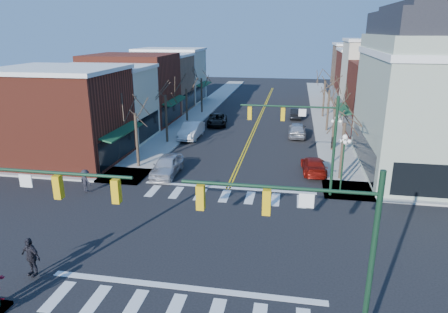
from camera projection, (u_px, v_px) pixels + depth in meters
The scene contains 34 objects.
ground at pixel (206, 239), 22.73m from camera, with size 160.00×160.00×0.00m, color black.
sidewalk_left at pixel (167, 140), 42.93m from camera, with size 3.50×70.00×0.15m, color #9E9B93.
sidewalk_right at pixel (334, 148), 40.00m from camera, with size 3.50×70.00×0.15m, color #9E9B93.
bldg_left_brick_a at pixel (63, 117), 35.13m from camera, with size 10.00×8.50×8.00m, color maroon.
bldg_left_stucco_a at pixel (103, 105), 42.47m from camera, with size 10.00×7.00×7.50m, color beige.
bldg_left_brick_b at pixel (132, 89), 49.82m from camera, with size 10.00×9.00×8.50m, color maroon.
bldg_left_tan at pixel (155, 84), 57.67m from camera, with size 10.00×7.50×7.80m, color #976F53.
bldg_left_stucco_b at pixel (171, 76), 64.88m from camera, with size 10.00×8.00×8.20m, color beige.
bldg_right_brick_a at pixel (397, 101), 43.07m from camera, with size 10.00×8.50×8.00m, color maroon.
bldg_right_stucco at pixel (384, 83), 50.04m from camera, with size 10.00×7.00×10.00m, color beige.
bldg_right_brick_b at pixel (373, 82), 57.30m from camera, with size 10.00×8.00×8.50m, color maroon.
bldg_right_tan at pixel (364, 74), 64.73m from camera, with size 10.00×8.00×9.00m, color #976F53.
victorian_corner at pixel (448, 92), 31.55m from camera, with size 12.25×14.25×13.30m.
traffic_mast_near_left at pixel (21, 212), 15.28m from camera, with size 6.60×0.28×7.20m.
traffic_mast_near_right at pixel (317, 237), 13.43m from camera, with size 6.60×0.28×7.20m.
traffic_mast_far_right at pixel (307, 131), 27.31m from camera, with size 6.60×0.28×7.20m.
lamppost_corner at pixel (344, 153), 28.43m from camera, with size 0.36×0.36×4.33m.
lamppost_midblock at pixel (336, 131), 34.52m from camera, with size 0.36×0.36×4.33m.
tree_left_a at pixel (137, 141), 33.73m from camera, with size 0.24×0.24×4.76m, color #382B21.
tree_left_b at pixel (166, 119), 41.19m from camera, with size 0.24×0.24×5.04m, color #382B21.
tree_left_c at pixel (187, 108), 48.77m from camera, with size 0.24×0.24×4.55m, color #382B21.
tree_left_d at pixel (202, 96), 56.22m from camera, with size 0.24×0.24×4.90m, color #382B21.
tree_right_a at pixel (342, 152), 30.94m from camera, with size 0.24×0.24×4.62m, color #382B21.
tree_right_b at pixel (334, 125), 38.36m from camera, with size 0.24×0.24×5.18m, color #382B21.
tree_right_c at pixel (328, 111), 45.91m from camera, with size 0.24×0.24×4.83m, color #382B21.
tree_right_d at pixel (324, 99), 53.40m from camera, with size 0.24×0.24×4.97m, color #382B21.
car_left_near at pixel (167, 165), 32.48m from camera, with size 1.90×4.73×1.61m, color silver.
car_left_mid at pixel (191, 130), 43.58m from camera, with size 1.82×5.22×1.72m, color white.
car_left_far at pixel (217, 120), 49.52m from camera, with size 2.29×4.97×1.38m, color black.
car_right_near at pixel (314, 165), 32.97m from camera, with size 1.85×4.55×1.32m, color maroon.
car_right_mid at pixel (297, 130), 44.12m from camera, with size 1.90×4.73×1.61m, color #B5B4B9.
car_right_far at pixel (296, 113), 53.39m from camera, with size 1.44×4.13×1.36m, color black.
pedestrian_dark_a at pixel (31, 257), 18.85m from camera, with size 1.14×0.48×1.95m, color black.
pedestrian_dark_b at pixel (86, 180), 28.79m from camera, with size 1.06×0.61×1.64m, color black.
Camera 1 is at (4.57, -19.74, 11.36)m, focal length 32.00 mm.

